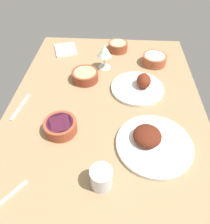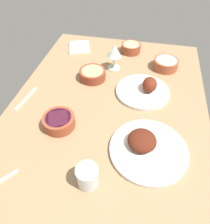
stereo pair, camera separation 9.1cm
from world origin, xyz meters
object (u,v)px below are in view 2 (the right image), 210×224
(plate_near_viewer, at_px, (146,147))
(spoon_loose, at_px, (26,98))
(plate_center_main, at_px, (144,90))
(water_tumbler, at_px, (87,176))
(bowl_potatoes, at_px, (131,48))
(bowl_onions, at_px, (59,121))
(bowl_cream, at_px, (166,64))
(bowl_pasta, at_px, (93,74))
(wine_glass, at_px, (114,52))
(folded_napkin, at_px, (79,47))

(plate_near_viewer, height_order, spoon_loose, plate_near_viewer)
(plate_center_main, bearing_deg, water_tumbler, -16.48)
(plate_near_viewer, xyz_separation_m, bowl_potatoes, (-0.70, -0.15, 0.01))
(bowl_onions, xyz_separation_m, water_tumbler, (0.22, 0.18, 0.01))
(bowl_cream, height_order, bowl_potatoes, bowl_cream)
(plate_center_main, height_order, bowl_pasta, plate_center_main)
(bowl_onions, distance_m, water_tumbler, 0.28)
(wine_glass, relative_size, spoon_loose, 0.82)
(bowl_cream, relative_size, wine_glass, 0.96)
(bowl_cream, bearing_deg, bowl_pasta, -64.87)
(water_tumbler, bearing_deg, bowl_potatoes, 177.56)
(plate_center_main, distance_m, folded_napkin, 0.56)
(plate_center_main, distance_m, bowl_cream, 0.25)
(plate_center_main, bearing_deg, spoon_loose, -73.32)
(bowl_onions, relative_size, spoon_loose, 0.77)
(bowl_onions, distance_m, folded_napkin, 0.64)
(plate_center_main, distance_m, wine_glass, 0.27)
(plate_near_viewer, bearing_deg, folded_napkin, -145.36)
(bowl_pasta, height_order, folded_napkin, bowl_pasta)
(folded_napkin, distance_m, spoon_loose, 0.52)
(bowl_potatoes, relative_size, water_tumbler, 1.42)
(bowl_potatoes, bearing_deg, spoon_loose, -39.23)
(plate_near_viewer, bearing_deg, bowl_pasta, -141.84)
(plate_near_viewer, xyz_separation_m, bowl_cream, (-0.57, 0.06, 0.01))
(wine_glass, xyz_separation_m, folded_napkin, (-0.17, -0.25, -0.09))
(folded_napkin, bearing_deg, bowl_potatoes, 93.75)
(bowl_onions, bearing_deg, bowl_cream, 140.58)
(bowl_cream, height_order, wine_glass, wine_glass)
(bowl_cream, height_order, water_tumbler, water_tumbler)
(bowl_onions, bearing_deg, plate_near_viewer, 82.63)
(bowl_onions, height_order, water_tumbler, water_tumbler)
(bowl_cream, xyz_separation_m, spoon_loose, (0.40, -0.64, -0.02))
(plate_near_viewer, relative_size, bowl_pasta, 2.17)
(bowl_potatoes, relative_size, wine_glass, 0.83)
(bowl_pasta, distance_m, bowl_cream, 0.41)
(bowl_potatoes, relative_size, folded_napkin, 0.79)
(bowl_pasta, relative_size, wine_glass, 0.97)
(folded_napkin, height_order, spoon_loose, folded_napkin)
(water_tumbler, distance_m, folded_napkin, 0.90)
(bowl_cream, height_order, bowl_onions, bowl_cream)
(plate_center_main, bearing_deg, bowl_onions, -49.12)
(bowl_pasta, bearing_deg, water_tumbler, 12.62)
(plate_near_viewer, distance_m, folded_napkin, 0.83)
(bowl_cream, bearing_deg, wine_glass, -78.20)
(bowl_onions, bearing_deg, folded_napkin, -170.54)
(spoon_loose, bearing_deg, bowl_cream, 130.24)
(bowl_pasta, relative_size, water_tumbler, 1.66)
(water_tumbler, height_order, spoon_loose, water_tumbler)
(bowl_pasta, bearing_deg, folded_napkin, -150.72)
(plate_near_viewer, xyz_separation_m, plate_center_main, (-0.33, -0.03, 0.00))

